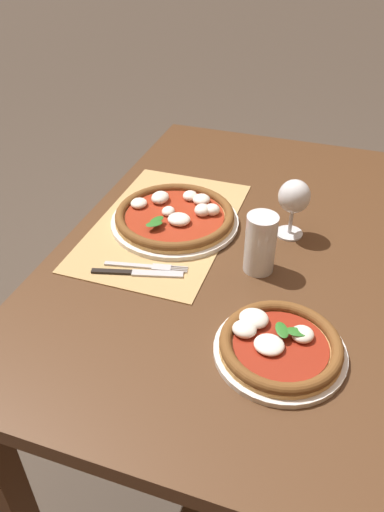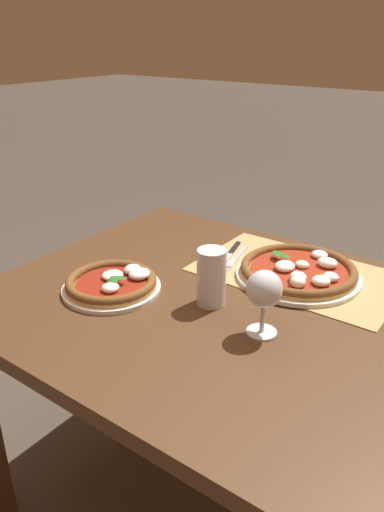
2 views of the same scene
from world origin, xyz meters
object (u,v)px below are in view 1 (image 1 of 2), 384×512
(pint_glass, at_px, (260,245))
(fork, at_px, (147,266))
(wine_glass, at_px, (294,199))
(knife, at_px, (137,273))
(pizza_far, at_px, (279,345))
(pizza_near, at_px, (175,216))

(pint_glass, distance_m, fork, 0.27)
(wine_glass, bearing_deg, knife, -47.34)
(pizza_far, relative_size, fork, 1.29)
(pizza_near, relative_size, fork, 1.70)
(pizza_far, relative_size, knife, 1.21)
(pizza_far, bearing_deg, pizza_near, -136.38)
(pizza_far, bearing_deg, pint_glass, -158.75)
(pizza_near, xyz_separation_m, pizza_far, (0.36, 0.35, -0.00))
(wine_glass, bearing_deg, fork, -49.44)
(pizza_near, relative_size, pint_glass, 2.34)
(knife, bearing_deg, pizza_near, 177.91)
(pizza_near, bearing_deg, pint_glass, 64.71)
(pint_glass, xyz_separation_m, fork, (0.08, -0.25, -0.06))
(pizza_near, distance_m, pizza_far, 0.50)
(pizza_near, distance_m, pint_glass, 0.28)
(pizza_far, height_order, knife, pizza_far)
(pizza_far, distance_m, pint_glass, 0.27)
(wine_glass, height_order, knife, wine_glass)
(pizza_near, distance_m, wine_glass, 0.31)
(pizza_near, xyz_separation_m, fork, (0.20, 0.00, -0.02))
(pint_glass, relative_size, knife, 0.68)
(fork, xyz_separation_m, knife, (0.03, -0.01, 0.00))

